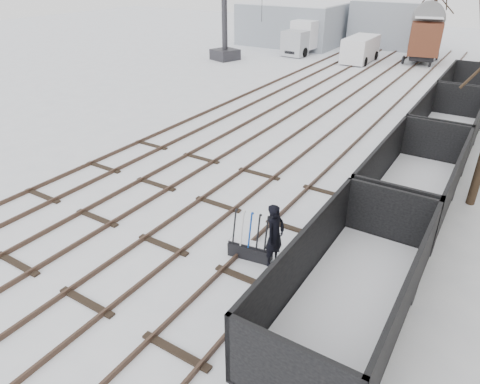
{
  "coord_description": "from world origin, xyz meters",
  "views": [
    {
      "loc": [
        7.86,
        -8.0,
        7.84
      ],
      "look_at": [
        1.33,
        2.4,
        1.2
      ],
      "focal_mm": 32.0,
      "sensor_mm": 36.0,
      "label": 1
    }
  ],
  "objects_px": {
    "worker": "(275,236)",
    "crane": "(226,28)",
    "box_van_wagon": "(425,35)",
    "panel_van": "(360,49)",
    "freight_wagon_a": "(347,303)",
    "lorry": "(307,36)",
    "ground_frame": "(250,249)"
  },
  "relations": [
    {
      "from": "freight_wagon_a",
      "to": "crane",
      "type": "distance_m",
      "value": 32.82
    },
    {
      "from": "box_van_wagon",
      "to": "lorry",
      "type": "height_order",
      "value": "box_van_wagon"
    },
    {
      "from": "ground_frame",
      "to": "box_van_wagon",
      "type": "bearing_deg",
      "value": 84.47
    },
    {
      "from": "ground_frame",
      "to": "lorry",
      "type": "height_order",
      "value": "lorry"
    },
    {
      "from": "box_van_wagon",
      "to": "panel_van",
      "type": "height_order",
      "value": "box_van_wagon"
    },
    {
      "from": "lorry",
      "to": "worker",
      "type": "bearing_deg",
      "value": -63.02
    },
    {
      "from": "ground_frame",
      "to": "crane",
      "type": "distance_m",
      "value": 29.69
    },
    {
      "from": "ground_frame",
      "to": "worker",
      "type": "xyz_separation_m",
      "value": [
        0.75,
        0.1,
        0.69
      ]
    },
    {
      "from": "worker",
      "to": "crane",
      "type": "xyz_separation_m",
      "value": [
        -17.76,
        24.11,
        1.71
      ]
    },
    {
      "from": "box_van_wagon",
      "to": "panel_van",
      "type": "distance_m",
      "value": 5.5
    },
    {
      "from": "worker",
      "to": "freight_wagon_a",
      "type": "xyz_separation_m",
      "value": [
        2.67,
        -1.52,
        -0.01
      ]
    },
    {
      "from": "worker",
      "to": "panel_van",
      "type": "distance_m",
      "value": 30.28
    },
    {
      "from": "lorry",
      "to": "crane",
      "type": "relative_size",
      "value": 0.66
    },
    {
      "from": "box_van_wagon",
      "to": "crane",
      "type": "relative_size",
      "value": 0.54
    },
    {
      "from": "ground_frame",
      "to": "worker",
      "type": "bearing_deg",
      "value": -1.19
    },
    {
      "from": "freight_wagon_a",
      "to": "lorry",
      "type": "relative_size",
      "value": 0.93
    },
    {
      "from": "lorry",
      "to": "box_van_wagon",
      "type": "bearing_deg",
      "value": 11.28
    },
    {
      "from": "crane",
      "to": "panel_van",
      "type": "bearing_deg",
      "value": 44.29
    },
    {
      "from": "worker",
      "to": "freight_wagon_a",
      "type": "bearing_deg",
      "value": -112.28
    },
    {
      "from": "lorry",
      "to": "panel_van",
      "type": "xyz_separation_m",
      "value": [
        5.75,
        -1.48,
        -0.44
      ]
    },
    {
      "from": "worker",
      "to": "crane",
      "type": "relative_size",
      "value": 0.19
    },
    {
      "from": "freight_wagon_a",
      "to": "box_van_wagon",
      "type": "xyz_separation_m",
      "value": [
        -5.25,
        33.7,
        1.27
      ]
    },
    {
      "from": "ground_frame",
      "to": "lorry",
      "type": "bearing_deg",
      "value": 102.69
    },
    {
      "from": "box_van_wagon",
      "to": "worker",
      "type": "bearing_deg",
      "value": -97.34
    },
    {
      "from": "box_van_wagon",
      "to": "ground_frame",
      "type": "bearing_deg",
      "value": -98.68
    },
    {
      "from": "lorry",
      "to": "panel_van",
      "type": "height_order",
      "value": "lorry"
    },
    {
      "from": "ground_frame",
      "to": "crane",
      "type": "xyz_separation_m",
      "value": [
        -17.01,
        24.21,
        2.4
      ]
    },
    {
      "from": "freight_wagon_a",
      "to": "panel_van",
      "type": "relative_size",
      "value": 1.29
    },
    {
      "from": "box_van_wagon",
      "to": "crane",
      "type": "xyz_separation_m",
      "value": [
        -15.17,
        -8.06,
        0.45
      ]
    },
    {
      "from": "ground_frame",
      "to": "box_van_wagon",
      "type": "xyz_separation_m",
      "value": [
        -1.84,
        32.28,
        1.95
      ]
    },
    {
      "from": "worker",
      "to": "lorry",
      "type": "height_order",
      "value": "lorry"
    },
    {
      "from": "worker",
      "to": "freight_wagon_a",
      "type": "height_order",
      "value": "freight_wagon_a"
    }
  ]
}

